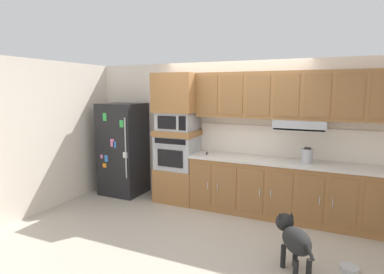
# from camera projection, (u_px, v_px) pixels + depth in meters

# --- Properties ---
(ground_plane) EXTENTS (9.60, 9.60, 0.00)m
(ground_plane) POSITION_uv_depth(u_px,v_px,m) (211.00, 224.00, 4.69)
(ground_plane) COLOR #B2A899
(back_kitchen_wall) EXTENTS (6.20, 0.12, 2.50)m
(back_kitchen_wall) POSITION_uv_depth(u_px,v_px,m) (234.00, 133.00, 5.50)
(back_kitchen_wall) COLOR silver
(back_kitchen_wall) RESTS_ON ground
(side_panel_left) EXTENTS (0.12, 7.10, 2.50)m
(side_panel_left) POSITION_uv_depth(u_px,v_px,m) (68.00, 132.00, 5.65)
(side_panel_left) COLOR silver
(side_panel_left) RESTS_ON ground
(refrigerator) EXTENTS (0.76, 0.73, 1.76)m
(refrigerator) POSITION_uv_depth(u_px,v_px,m) (123.00, 149.00, 6.02)
(refrigerator) COLOR black
(refrigerator) RESTS_ON ground
(oven_base_cabinet) EXTENTS (0.74, 0.62, 0.60)m
(oven_base_cabinet) POSITION_uv_depth(u_px,v_px,m) (178.00, 184.00, 5.70)
(oven_base_cabinet) COLOR #996638
(oven_base_cabinet) RESTS_ON ground
(built_in_oven) EXTENTS (0.70, 0.62, 0.60)m
(built_in_oven) POSITION_uv_depth(u_px,v_px,m) (178.00, 152.00, 5.61)
(built_in_oven) COLOR #A8AAAF
(built_in_oven) RESTS_ON oven_base_cabinet
(appliance_mid_shelf) EXTENTS (0.74, 0.62, 0.10)m
(appliance_mid_shelf) POSITION_uv_depth(u_px,v_px,m) (178.00, 133.00, 5.56)
(appliance_mid_shelf) COLOR #996638
(appliance_mid_shelf) RESTS_ON built_in_oven
(microwave) EXTENTS (0.64, 0.54, 0.32)m
(microwave) POSITION_uv_depth(u_px,v_px,m) (177.00, 121.00, 5.53)
(microwave) COLOR #A8AAAF
(microwave) RESTS_ON appliance_mid_shelf
(appliance_upper_cabinet) EXTENTS (0.74, 0.62, 0.68)m
(appliance_upper_cabinet) POSITION_uv_depth(u_px,v_px,m) (177.00, 93.00, 5.45)
(appliance_upper_cabinet) COLOR #996638
(appliance_upper_cabinet) RESTS_ON microwave
(lower_cabinet_run) EXTENTS (2.99, 0.63, 0.88)m
(lower_cabinet_run) POSITION_uv_depth(u_px,v_px,m) (283.00, 190.00, 4.92)
(lower_cabinet_run) COLOR #996638
(lower_cabinet_run) RESTS_ON ground
(countertop_slab) EXTENTS (3.03, 0.64, 0.04)m
(countertop_slab) POSITION_uv_depth(u_px,v_px,m) (284.00, 162.00, 4.85)
(countertop_slab) COLOR beige
(countertop_slab) RESTS_ON lower_cabinet_run
(backsplash_panel) EXTENTS (3.03, 0.02, 0.50)m
(backsplash_panel) POSITION_uv_depth(u_px,v_px,m) (287.00, 142.00, 5.07)
(backsplash_panel) COLOR white
(backsplash_panel) RESTS_ON countertop_slab
(upper_cabinet_with_hood) EXTENTS (2.99, 0.48, 0.88)m
(upper_cabinet_with_hood) POSITION_uv_depth(u_px,v_px,m) (289.00, 97.00, 4.81)
(upper_cabinet_with_hood) COLOR #996638
(upper_cabinet_with_hood) RESTS_ON backsplash_panel
(screwdriver) EXTENTS (0.16, 0.14, 0.03)m
(screwdriver) POSITION_uv_depth(u_px,v_px,m) (207.00, 153.00, 5.34)
(screwdriver) COLOR black
(screwdriver) RESTS_ON countertop_slab
(electric_kettle) EXTENTS (0.17, 0.17, 0.24)m
(electric_kettle) POSITION_uv_depth(u_px,v_px,m) (307.00, 156.00, 4.65)
(electric_kettle) COLOR #A8AAAF
(electric_kettle) RESTS_ON countertop_slab
(dog) EXTENTS (0.51, 0.76, 0.59)m
(dog) POSITION_uv_depth(u_px,v_px,m) (294.00, 238.00, 3.43)
(dog) COLOR black
(dog) RESTS_ON ground
(dog_food_bowl) EXTENTS (0.20, 0.20, 0.06)m
(dog_food_bowl) POSITION_uv_depth(u_px,v_px,m) (349.00, 269.00, 3.47)
(dog_food_bowl) COLOR #B2B7BC
(dog_food_bowl) RESTS_ON ground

